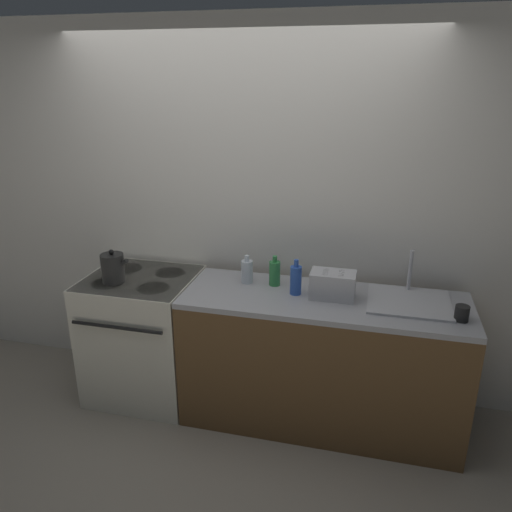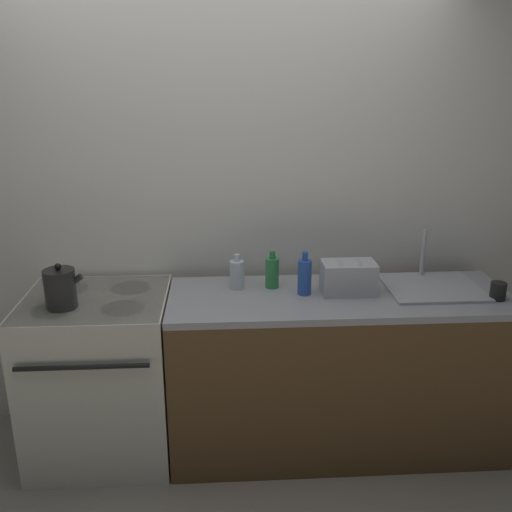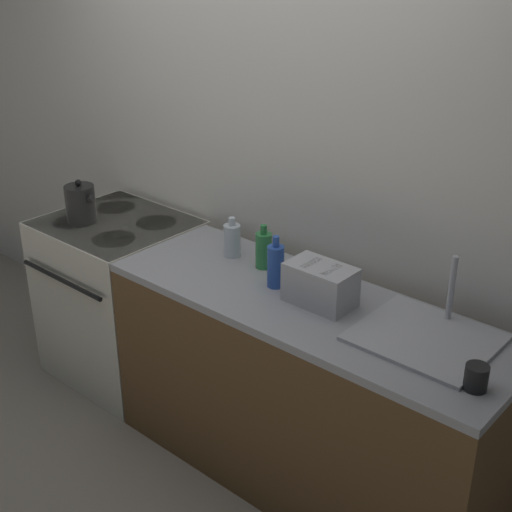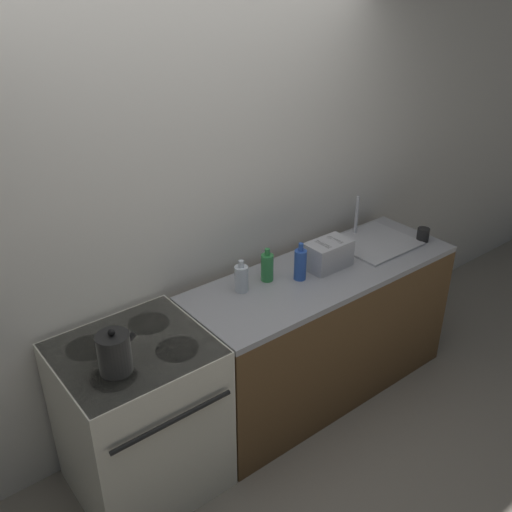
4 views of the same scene
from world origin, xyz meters
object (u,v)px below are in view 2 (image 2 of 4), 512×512
(kettle, at_px, (61,288))
(toaster, at_px, (348,278))
(bottle_clear, at_px, (237,274))
(bottle_blue, at_px, (305,276))
(cup_black, at_px, (498,291))
(stove, at_px, (101,374))
(bottle_green, at_px, (272,272))

(kettle, relative_size, toaster, 0.83)
(kettle, height_order, bottle_clear, kettle)
(bottle_blue, height_order, cup_black, bottle_blue)
(toaster, distance_m, cup_black, 0.76)
(stove, relative_size, cup_black, 9.96)
(stove, height_order, cup_black, cup_black)
(kettle, distance_m, toaster, 1.46)
(cup_black, bearing_deg, toaster, 169.40)
(kettle, bearing_deg, cup_black, -0.92)
(bottle_clear, relative_size, bottle_green, 0.93)
(bottle_green, distance_m, cup_black, 1.17)
(bottle_green, relative_size, cup_black, 2.25)
(kettle, bearing_deg, bottle_green, 11.14)
(kettle, xyz_separation_m, cup_black, (2.20, -0.04, -0.05))
(stove, relative_size, toaster, 3.25)
(toaster, bearing_deg, bottle_blue, -179.11)
(bottle_clear, distance_m, bottle_blue, 0.37)
(stove, distance_m, toaster, 1.42)
(stove, bearing_deg, bottle_green, 6.42)
(bottle_blue, xyz_separation_m, cup_black, (0.98, -0.14, -0.05))
(kettle, relative_size, cup_black, 2.53)
(stove, distance_m, kettle, 0.57)
(toaster, xyz_separation_m, bottle_clear, (-0.58, 0.10, -0.00))
(stove, distance_m, bottle_blue, 1.22)
(kettle, xyz_separation_m, bottle_blue, (1.22, 0.10, -0.00))
(bottle_clear, height_order, cup_black, bottle_clear)
(kettle, xyz_separation_m, bottle_clear, (0.87, 0.21, -0.02))
(cup_black, bearing_deg, kettle, 179.08)
(cup_black, bearing_deg, stove, 176.13)
(bottle_clear, distance_m, cup_black, 1.35)
(toaster, bearing_deg, bottle_green, 164.99)
(stove, xyz_separation_m, toaster, (1.32, -0.00, 0.53))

